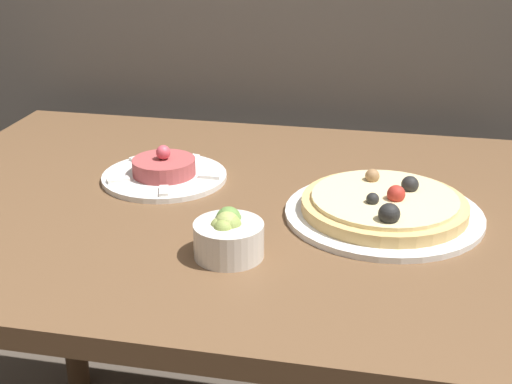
% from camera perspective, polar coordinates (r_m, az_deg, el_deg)
% --- Properties ---
extents(dining_table, '(1.12, 0.87, 0.76)m').
position_cam_1_polar(dining_table, '(1.29, -3.46, -4.87)').
color(dining_table, brown).
rests_on(dining_table, ground_plane).
extents(pizza_plate, '(0.32, 0.32, 0.06)m').
position_cam_1_polar(pizza_plate, '(1.18, 10.23, -1.21)').
color(pizza_plate, white).
rests_on(pizza_plate, dining_table).
extents(tartare_plate, '(0.23, 0.23, 0.07)m').
position_cam_1_polar(tartare_plate, '(1.33, -7.35, 1.59)').
color(tartare_plate, white).
rests_on(tartare_plate, dining_table).
extents(small_bowl, '(0.10, 0.10, 0.07)m').
position_cam_1_polar(small_bowl, '(1.04, -2.24, -3.48)').
color(small_bowl, silver).
rests_on(small_bowl, dining_table).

